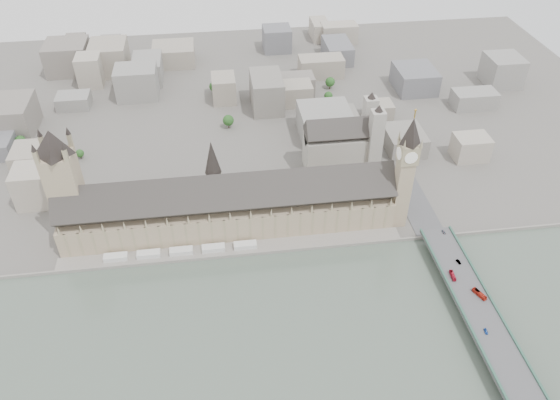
{
  "coord_description": "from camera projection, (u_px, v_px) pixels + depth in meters",
  "views": [
    {
      "loc": [
        -4.87,
        -321.41,
        299.92
      ],
      "look_at": [
        40.98,
        17.08,
        27.21
      ],
      "focal_mm": 35.0,
      "sensor_mm": 36.0,
      "label": 1
    }
  ],
  "objects": [
    {
      "name": "red_bus_south",
      "position": [
        479.0,
        294.0,
        379.65
      ],
      "size": [
        7.14,
        11.92,
        3.28
      ],
      "primitive_type": "imported",
      "rotation": [
        0.0,
        0.0,
        0.4
      ],
      "color": "red",
      "rests_on": "westminster_bridge"
    },
    {
      "name": "embankment_wall",
      "position": [
        233.0,
        256.0,
        423.99
      ],
      "size": [
        600.0,
        1.5,
        3.0
      ],
      "primitive_type": "cube",
      "color": "gray",
      "rests_on": "ground"
    },
    {
      "name": "car_approach",
      "position": [
        444.0,
        232.0,
        431.36
      ],
      "size": [
        2.46,
        4.6,
        1.27
      ],
      "primitive_type": "imported",
      "rotation": [
        0.0,
        0.0,
        0.16
      ],
      "color": "gray",
      "rests_on": "westminster_bridge"
    },
    {
      "name": "bridge_parapets",
      "position": [
        501.0,
        350.0,
        344.56
      ],
      "size": [
        25.0,
        235.0,
        1.15
      ],
      "primitive_type": null,
      "color": "#315A4A",
      "rests_on": "westminster_bridge"
    },
    {
      "name": "ground",
      "position": [
        232.0,
        244.0,
        436.54
      ],
      "size": [
        900.0,
        900.0,
        0.0
      ],
      "primitive_type": "plane",
      "color": "#595651",
      "rests_on": "ground"
    },
    {
      "name": "park_trees",
      "position": [
        216.0,
        192.0,
        477.28
      ],
      "size": [
        110.0,
        30.0,
        15.0
      ],
      "primitive_type": null,
      "color": "#1D4418",
      "rests_on": "ground"
    },
    {
      "name": "car_silver",
      "position": [
        459.0,
        262.0,
        405.44
      ],
      "size": [
        2.68,
        5.04,
        1.58
      ],
      "primitive_type": "imported",
      "rotation": [
        0.0,
        0.0,
        0.22
      ],
      "color": "gray",
      "rests_on": "westminster_bridge"
    },
    {
      "name": "elizabeth_tower",
      "position": [
        406.0,
        166.0,
        420.97
      ],
      "size": [
        17.0,
        17.0,
        107.5
      ],
      "color": "gray",
      "rests_on": "ground"
    },
    {
      "name": "city_skyline_inland",
      "position": [
        217.0,
        84.0,
        614.42
      ],
      "size": [
        720.0,
        360.0,
        38.0
      ],
      "primitive_type": null,
      "color": "gray",
      "rests_on": "ground"
    },
    {
      "name": "westminster_abbey",
      "position": [
        343.0,
        144.0,
        506.1
      ],
      "size": [
        68.0,
        36.0,
        64.0
      ],
      "color": "#A9A298",
      "rests_on": "ground"
    },
    {
      "name": "palace_of_westminster",
      "position": [
        229.0,
        207.0,
        437.63
      ],
      "size": [
        265.0,
        40.73,
        55.44
      ],
      "color": "gray",
      "rests_on": "ground"
    },
    {
      "name": "westminster_bridge",
      "position": [
        471.0,
        302.0,
        382.58
      ],
      "size": [
        25.0,
        325.0,
        10.25
      ],
      "primitive_type": "cube",
      "color": "#474749",
      "rests_on": "ground"
    },
    {
      "name": "central_tower",
      "position": [
        213.0,
        167.0,
        419.49
      ],
      "size": [
        13.0,
        13.0,
        48.0
      ],
      "color": "gray",
      "rests_on": "ground"
    },
    {
      "name": "river_terrace",
      "position": [
        233.0,
        250.0,
        430.11
      ],
      "size": [
        270.0,
        15.0,
        2.0
      ],
      "primitive_type": "cube",
      "color": "gray",
      "rests_on": "ground"
    },
    {
      "name": "terrace_tents",
      "position": [
        181.0,
        251.0,
        424.43
      ],
      "size": [
        118.0,
        7.0,
        4.0
      ],
      "color": "silver",
      "rests_on": "river_terrace"
    },
    {
      "name": "car_blue",
      "position": [
        486.0,
        331.0,
        355.62
      ],
      "size": [
        2.4,
        4.8,
        1.57
      ],
      "primitive_type": "imported",
      "rotation": [
        0.0,
        0.0,
        -0.12
      ],
      "color": "navy",
      "rests_on": "westminster_bridge"
    },
    {
      "name": "red_bus_north",
      "position": [
        453.0,
        275.0,
        393.7
      ],
      "size": [
        3.1,
        10.14,
        2.78
      ],
      "primitive_type": "imported",
      "rotation": [
        0.0,
        0.0,
        -0.08
      ],
      "color": "#AC1326",
      "rests_on": "westminster_bridge"
    },
    {
      "name": "victoria_tower",
      "position": [
        64.0,
        182.0,
        409.44
      ],
      "size": [
        30.0,
        30.0,
        100.0
      ],
      "color": "gray",
      "rests_on": "ground"
    }
  ]
}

